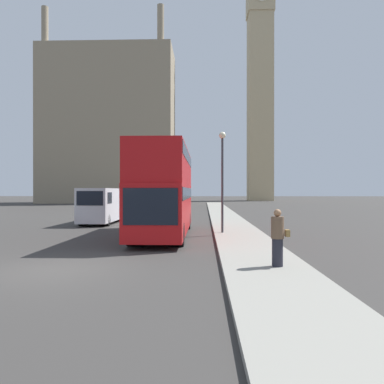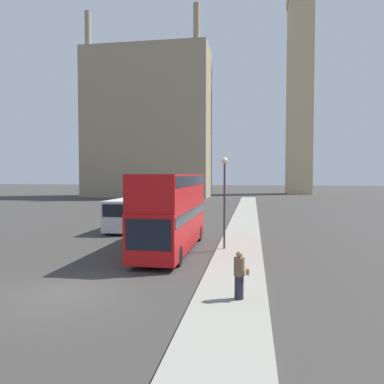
{
  "view_description": "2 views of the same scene",
  "coord_description": "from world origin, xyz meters",
  "views": [
    {
      "loc": [
        4.47,
        -11.08,
        2.37
      ],
      "look_at": [
        3.87,
        7.41,
        2.3
      ],
      "focal_mm": 35.0,
      "sensor_mm": 36.0,
      "label": 1
    },
    {
      "loc": [
        7.06,
        -13.02,
        4.47
      ],
      "look_at": [
        2.49,
        15.11,
        3.16
      ],
      "focal_mm": 35.0,
      "sensor_mm": 36.0,
      "label": 2
    }
  ],
  "objects": [
    {
      "name": "parked_sedan",
      "position": [
        -2.72,
        33.55,
        0.69
      ],
      "size": [
        1.89,
        4.26,
        1.5
      ],
      "color": "silver",
      "rests_on": "ground_plane"
    },
    {
      "name": "ground_plane",
      "position": [
        0.0,
        0.0,
        0.0
      ],
      "size": [
        300.0,
        300.0,
        0.0
      ],
      "primitive_type": "plane",
      "color": "#383533"
    },
    {
      "name": "pedestrian",
      "position": [
        6.63,
        -0.07,
        0.99
      ],
      "size": [
        0.53,
        0.37,
        1.68
      ],
      "color": "#23232D",
      "rests_on": "sidewalk_strip"
    },
    {
      "name": "white_van",
      "position": [
        -2.87,
        15.67,
        1.36
      ],
      "size": [
        2.05,
        6.22,
        2.53
      ],
      "color": "silver",
      "rests_on": "ground_plane"
    },
    {
      "name": "building_block_distant",
      "position": [
        -14.17,
        61.36,
        14.92
      ],
      "size": [
        25.19,
        10.34,
        36.29
      ],
      "color": "gray",
      "rests_on": "ground_plane"
    },
    {
      "name": "street_lamp",
      "position": [
        5.44,
        8.77,
        3.69
      ],
      "size": [
        0.36,
        0.36,
        5.34
      ],
      "color": "#38383D",
      "rests_on": "sidewalk_strip"
    },
    {
      "name": "clock_tower",
      "position": [
        17.73,
        77.92,
        32.35
      ],
      "size": [
        6.09,
        6.26,
        63.08
      ],
      "color": "tan",
      "rests_on": "ground_plane"
    },
    {
      "name": "red_double_decker_bus",
      "position": [
        2.4,
        8.35,
        2.5
      ],
      "size": [
        2.46,
        10.25,
        4.5
      ],
      "color": "#B71114",
      "rests_on": "ground_plane"
    },
    {
      "name": "sidewalk_strip",
      "position": [
        6.31,
        0.0,
        0.07
      ],
      "size": [
        2.62,
        120.0,
        0.15
      ],
      "color": "gray",
      "rests_on": "ground_plane"
    }
  ]
}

